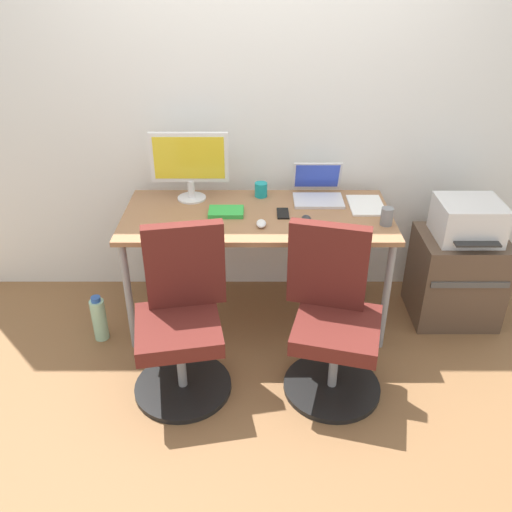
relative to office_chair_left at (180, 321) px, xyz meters
name	(u,v)px	position (x,y,z in m)	size (l,w,h in m)	color
ground_plane	(256,316)	(0.41, 0.62, -0.42)	(5.28, 5.28, 0.00)	brown
back_wall	(256,104)	(0.41, 1.07, 0.88)	(4.40, 0.04, 2.60)	white
desk	(256,224)	(0.41, 0.62, 0.27)	(1.62, 0.72, 0.76)	#996B47
office_chair_left	(180,321)	(0.00, 0.00, 0.00)	(0.54, 0.54, 0.94)	black
office_chair_right	(331,321)	(0.81, 0.00, 0.00)	(0.54, 0.54, 0.94)	black
side_cabinet	(454,277)	(1.69, 0.65, -0.13)	(0.53, 0.46, 0.58)	brown
printer	(466,220)	(1.69, 0.65, 0.28)	(0.38, 0.40, 0.24)	silver
water_bottle_on_floor	(98,319)	(-0.58, 0.39, -0.28)	(0.09, 0.09, 0.31)	#A5D8B2
desktop_monitor	(188,162)	(-0.01, 0.84, 0.58)	(0.48, 0.18, 0.43)	silver
open_laptop	(316,190)	(0.79, 0.86, 0.39)	(0.31, 0.29, 0.22)	silver
keyboard_by_monitor	(187,230)	(0.02, 0.40, 0.34)	(0.34, 0.12, 0.02)	#B7B7B7
keyboard_by_laptop	(330,234)	(0.82, 0.34, 0.34)	(0.34, 0.12, 0.02)	silver
mouse_by_monitor	(260,224)	(0.43, 0.46, 0.35)	(0.06, 0.10, 0.03)	silver
mouse_by_laptop	(305,219)	(0.69, 0.52, 0.35)	(0.06, 0.10, 0.03)	#2D2D2D
coffee_mug	(260,190)	(0.43, 0.88, 0.38)	(0.08, 0.08, 0.09)	teal
pen_cup	(385,216)	(1.15, 0.48, 0.39)	(0.07, 0.07, 0.10)	slate
phone_near_laptop	(282,213)	(0.56, 0.62, 0.34)	(0.07, 0.14, 0.01)	black
notebook	(225,212)	(0.22, 0.63, 0.35)	(0.21, 0.15, 0.03)	green
paper_pile	(365,205)	(1.08, 0.73, 0.34)	(0.21, 0.30, 0.01)	white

